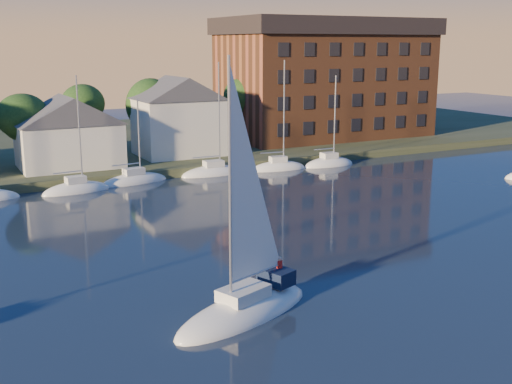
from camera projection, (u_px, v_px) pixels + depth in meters
shoreline_land at (87, 149)px, 91.90m from camera, size 160.00×50.00×2.00m
wooden_dock at (135, 178)px, 72.07m from camera, size 120.00×3.00×1.00m
clubhouse_centre at (68, 131)px, 72.50m from camera, size 11.55×8.40×8.08m
clubhouse_east at (178, 115)px, 80.37m from camera, size 10.50×8.40×9.80m
condo_block at (325, 77)px, 96.42m from camera, size 31.00×17.00×17.40m
tree_line at (122, 105)px, 80.83m from camera, size 93.40×5.40×8.90m
moored_fleet at (68, 190)px, 65.83m from camera, size 71.50×2.40×12.05m
hero_sailboat at (245, 304)px, 35.74m from camera, size 10.45×6.48×15.33m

